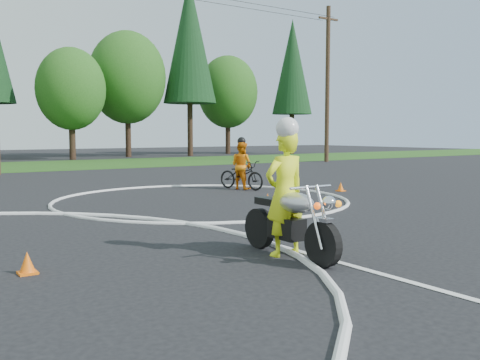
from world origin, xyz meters
TOP-DOWN VIEW (x-y plane):
  - course_markings at (2.17, 4.35)m, footprint 19.05×19.05m
  - primary_motorcycle at (5.65, 1.29)m, footprint 0.75×2.15m
  - rider_primary_grp at (5.64, 1.43)m, footprint 0.70×0.46m
  - rider_second_grp at (10.57, 9.79)m, footprint 1.12×1.91m
  - traffic_cones at (4.04, 3.90)m, footprint 20.68×12.30m
  - treeline at (14.78, 34.61)m, footprint 38.20×8.10m

SIDE VIEW (x-z plane):
  - course_markings at x=2.17m, z-range -0.05..0.07m
  - traffic_cones at x=4.04m, z-range -0.01..0.29m
  - primary_motorcycle at x=5.65m, z-range -0.02..1.11m
  - rider_second_grp at x=10.57m, z-range -0.26..1.48m
  - rider_primary_grp at x=5.64m, z-range -0.04..2.06m
  - treeline at x=14.78m, z-range -0.64..13.88m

